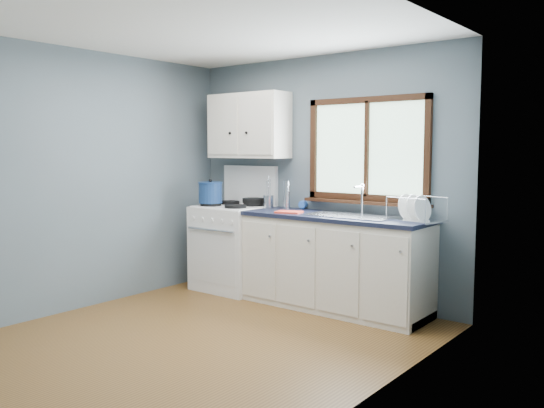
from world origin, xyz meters
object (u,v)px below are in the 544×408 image
Objects in this scene: utensil_crock at (268,201)px; dish_rack at (416,214)px; stockpot at (210,192)px; base_cabinets at (334,267)px; thermos at (287,195)px; sink at (351,223)px; skillet at (254,201)px; gas_range at (233,245)px.

utensil_crock is 1.71m from dish_rack.
base_cabinets is at bearing 6.49° from stockpot.
stockpot reaches higher than thermos.
stockpot is at bearing -174.21° from sink.
skillet is 0.23m from utensil_crock.
stockpot is (-1.68, -0.17, 0.22)m from sink.
thermos is at bearing 18.44° from stockpot.
gas_range is at bearing -165.30° from dish_rack.
sink is 0.64m from dish_rack.
sink is 2.85× the size of thermos.
stockpot is 0.54× the size of dish_rack.
gas_range reaches higher than skillet.
sink is at bearing -0.13° from base_cabinets.
utensil_crock is at bearing -169.05° from dish_rack.
gas_range is at bearing -179.18° from base_cabinets.
stockpot is 0.66m from utensil_crock.
stockpot is (-0.36, -0.31, 0.09)m from skillet.
utensil_crock is 0.25m from thermos.
utensil_crock is 1.17× the size of thermos.
utensil_crock is at bearing 173.40° from base_cabinets.
sink is at bearing -7.37° from thermos.
dish_rack is (0.62, 0.04, 0.12)m from sink.
gas_range is at bearing -168.83° from thermos.
gas_range is 0.87m from thermos.
sink is at bearing -13.77° from skillet.
stockpot is at bearing -161.56° from thermos.
skillet reaches higher than base_cabinets.
gas_range reaches higher than sink.
thermos is at bearing -11.21° from skillet.
stockpot is 0.93× the size of thermos.
thermos is at bearing 172.63° from sink.
sink reaches higher than dish_rack.
gas_range is 0.65m from utensil_crock.
stockpot reaches higher than sink.
thermos is (-0.66, 0.11, 0.66)m from base_cabinets.
gas_range is 3.93× the size of utensil_crock.
skillet is at bearing -169.74° from dish_rack.
gas_range is 4.96× the size of stockpot.
dish_rack is at bearing 1.65° from gas_range.
dish_rack is at bearing -2.10° from utensil_crock.
stockpot is 2.31m from dish_rack.
gas_range reaches higher than thermos.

